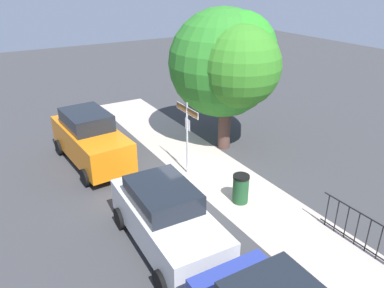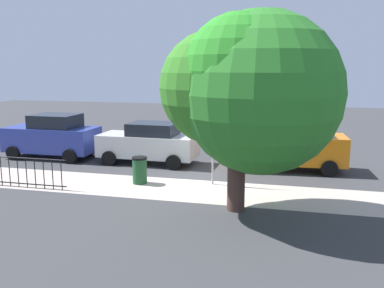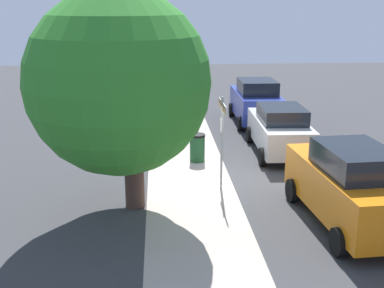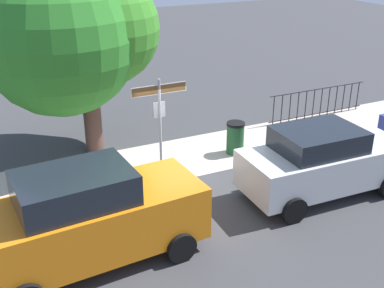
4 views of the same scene
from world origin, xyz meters
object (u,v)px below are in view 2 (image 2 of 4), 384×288
Objects in this scene: shade_tree at (247,88)px; car_orange at (290,145)px; car_silver at (149,143)px; street_sign at (213,130)px; car_blue at (53,136)px; trash_bin at (140,170)px.

car_orange is (-1.19, -5.64, -2.60)m from shade_tree.
shade_tree is 6.32m from car_orange.
car_silver is at bearing -48.48° from shade_tree.
car_blue is at bearing -18.13° from street_sign.
car_silver is at bearing -37.84° from street_sign.
street_sign is 0.48× the size of shade_tree.
car_blue is (9.50, -5.46, -2.62)m from shade_tree.
shade_tree reaches higher than trash_bin.
street_sign is 0.64× the size of car_silver.
car_orange is at bearing -133.41° from street_sign.
street_sign is 0.60× the size of car_orange.
street_sign reaches higher than car_blue.
shade_tree is 5.64m from trash_bin.
trash_bin is (4.07, -2.33, -3.14)m from shade_tree.
shade_tree reaches higher than car_silver.
car_orange reaches higher than car_blue.
shade_tree is 11.27m from car_blue.
car_silver is 4.39× the size of trash_bin.
car_blue is at bearing -29.87° from shade_tree.
car_blue is at bearing -29.94° from trash_bin.
shade_tree reaches higher than street_sign.
trash_bin is (5.26, 3.31, -0.53)m from car_orange.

